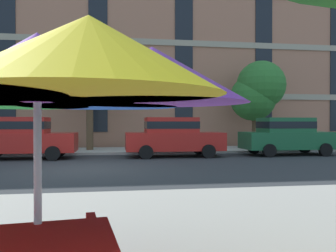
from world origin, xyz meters
name	(u,v)px	position (x,y,z in m)	size (l,w,h in m)	color
ground_plane	(85,169)	(0.00, 0.00, 0.00)	(120.00, 120.00, 0.00)	#2D3033
sidewalk_far	(96,151)	(0.00, 6.80, 0.06)	(56.00, 3.60, 0.12)	#B2ADA3
apartment_building	(102,59)	(0.00, 14.99, 6.40)	(46.30, 12.08, 12.80)	#A87056
sedan_red	(22,137)	(-2.94, 3.70, 0.95)	(4.40, 1.98, 1.78)	#B21E19
sedan_red_midblock	(173,136)	(3.59, 3.70, 0.95)	(4.40, 1.98, 1.78)	#B21E19
sedan_green	(287,135)	(9.12, 3.70, 0.95)	(4.40, 1.98, 1.78)	#195933
street_tree_middle	(92,76)	(-0.23, 6.84, 4.03)	(2.84, 2.92, 5.59)	brown
street_tree_right	(257,91)	(9.01, 6.98, 3.33)	(3.10, 2.86, 5.06)	brown
patio_umbrella	(37,72)	(0.41, -9.00, 1.94)	(3.32, 3.08, 2.24)	silver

